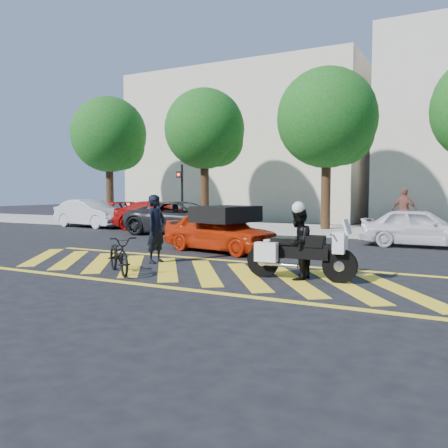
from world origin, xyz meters
The scene contains 19 objects.
ground centered at (0.00, 0.00, 0.00)m, with size 90.00×90.00×0.00m, color black.
sidewalk centered at (0.00, 12.00, 0.07)m, with size 60.00×5.00×0.15m, color #9E998E.
crosswalk centered at (-0.04, 0.00, 0.00)m, with size 12.33×4.00×0.01m.
building_left centered at (-8.00, 21.00, 5.00)m, with size 16.00×8.00×10.00m, color beige.
tree_far_left centered at (-12.87, 12.06, 5.05)m, with size 4.40×4.40×7.41m.
tree_left centered at (-6.37, 12.06, 4.99)m, with size 4.20×4.20×7.26m.
tree_center centered at (0.13, 12.06, 5.10)m, with size 4.60×4.60×7.56m.
signal_pole centered at (-6.50, 9.74, 1.92)m, with size 0.28×0.43×3.20m.
officer_bike centered at (-1.41, 0.66, 0.92)m, with size 0.67×0.44×1.83m, color black.
bicycle centered at (-1.19, -1.11, 0.45)m, with size 0.59×1.70×0.89m, color black.
police_motorcycle centered at (2.76, 0.14, 0.59)m, with size 2.45×0.79×1.08m.
officer_moto centered at (2.75, 0.14, 0.79)m, with size 0.77×0.60×1.58m, color black.
red_convertible centered at (-1.02, 3.50, 0.66)m, with size 1.56×3.89×1.32m, color red.
parked_far_left centered at (-11.79, 9.11, 0.73)m, with size 1.54×4.41×1.45m, color #B1B4B9.
parked_left centered at (-7.31, 9.13, 0.71)m, with size 1.99×4.89×1.42m, color #A50D0A.
parked_mid_left centered at (-5.07, 7.80, 0.73)m, with size 2.42×5.25×1.46m, color black.
parked_mid_right centered at (4.50, 7.80, 0.67)m, with size 1.58×3.92×1.34m, color silver.
pedestrian_left centered at (-13.49, 12.59, 0.92)m, with size 1.00×0.57×1.54m, color #33698C.
pedestrian_right centered at (3.56, 11.20, 1.10)m, with size 1.11×0.46×1.89m, color brown.
Camera 1 is at (6.12, -9.68, 1.95)m, focal length 38.00 mm.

